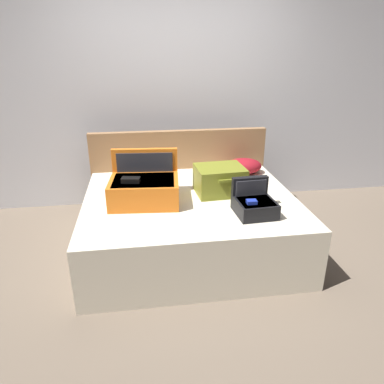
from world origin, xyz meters
TOP-DOWN VIEW (x-y plane):
  - ground_plane at (0.00, 0.00)m, footprint 12.00×12.00m
  - back_wall at (0.00, 1.65)m, footprint 8.00×0.10m
  - bed at (0.00, 0.40)m, footprint 1.88×1.59m
  - headboard at (0.00, 1.24)m, footprint 1.92×0.08m
  - hard_case_large at (-0.40, 0.37)m, footprint 0.62×0.52m
  - hard_case_medium at (0.28, 0.47)m, footprint 0.45×0.40m
  - hard_case_small at (0.47, -0.00)m, footprint 0.32×0.34m
  - pillow_near_headboard at (0.65, 0.96)m, footprint 0.40×0.29m

SIDE VIEW (x-z plane):
  - ground_plane at x=0.00m, z-range 0.00..0.00m
  - bed at x=0.00m, z-range 0.00..0.53m
  - headboard at x=0.00m, z-range 0.00..0.95m
  - pillow_near_headboard at x=0.65m, z-range 0.53..0.69m
  - hard_case_small at x=0.47m, z-range 0.48..0.75m
  - hard_case_medium at x=0.28m, z-range 0.53..0.78m
  - hard_case_large at x=-0.40m, z-range 0.45..0.87m
  - back_wall at x=0.00m, z-range 0.00..2.60m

